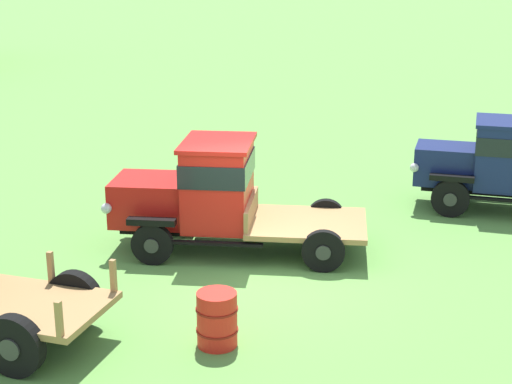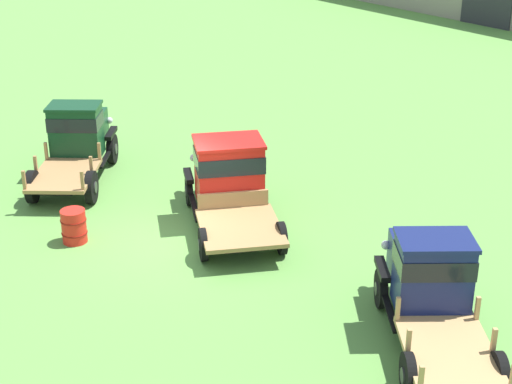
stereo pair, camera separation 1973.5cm
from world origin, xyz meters
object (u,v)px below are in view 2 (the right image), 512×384
at_px(vintage_truck_foreground_near, 78,138).
at_px(oil_drum_beside_row, 74,226).
at_px(vintage_truck_midrow_center, 431,283).
at_px(vintage_truck_second_in_line, 228,177).

bearing_deg(vintage_truck_foreground_near, oil_drum_beside_row, -27.39).
bearing_deg(vintage_truck_midrow_center, vintage_truck_foreground_near, -171.11).
relative_size(vintage_truck_second_in_line, oil_drum_beside_row, 6.18).
bearing_deg(oil_drum_beside_row, vintage_truck_second_in_line, 73.62).
relative_size(vintage_truck_foreground_near, vintage_truck_second_in_line, 0.89).
xyz_separation_m(vintage_truck_second_in_line, oil_drum_beside_row, (-1.11, -3.77, -0.71)).
bearing_deg(vintage_truck_midrow_center, oil_drum_beside_row, -153.24).
bearing_deg(vintage_truck_midrow_center, vintage_truck_second_in_line, -179.08).
distance_m(vintage_truck_foreground_near, oil_drum_beside_row, 4.52).
height_order(vintage_truck_midrow_center, oil_drum_beside_row, vintage_truck_midrow_center).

